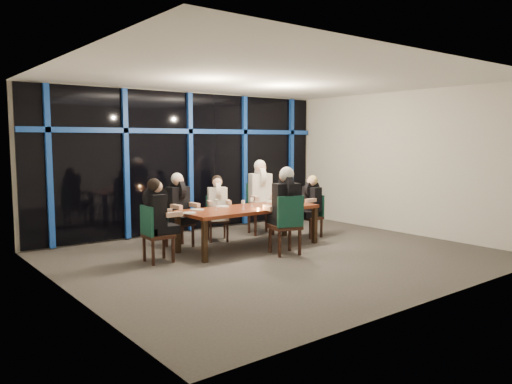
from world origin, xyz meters
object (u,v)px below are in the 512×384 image
chair_end_left (153,231)px  diner_far_mid (218,198)px  diner_far_right (261,186)px  chair_near_mid (287,222)px  diner_near_mid (285,198)px  diner_end_right (311,197)px  diner_end_left (157,208)px  chair_end_right (313,213)px  chair_far_right (259,205)px  diner_far_left (179,199)px  water_pitcher (286,200)px  chair_far_left (177,219)px  chair_far_mid (217,216)px  dining_table (249,211)px  wine_bottle (298,196)px

chair_end_left → diner_far_mid: (1.79, 0.83, 0.32)m
diner_far_mid → diner_far_right: 1.14m
chair_near_mid → diner_near_mid: size_ratio=1.03×
chair_end_left → diner_end_right: size_ratio=1.11×
diner_far_mid → diner_far_right: diner_far_right is taller
diner_end_left → diner_near_mid: diner_near_mid is taller
chair_end_right → diner_end_right: 0.35m
chair_far_right → diner_far_right: diner_far_right is taller
chair_far_right → diner_far_right: size_ratio=1.03×
chair_end_left → diner_far_left: 1.27m
chair_end_left → diner_far_right: size_ratio=0.90×
chair_end_right → water_pitcher: (-0.94, -0.23, 0.38)m
diner_near_mid → chair_far_left: bearing=-40.6°
chair_far_left → chair_far_right: bearing=-2.4°
chair_far_left → diner_far_right: size_ratio=0.90×
diner_end_right → diner_far_right: bearing=-148.1°
chair_end_right → diner_near_mid: bearing=-62.1°
chair_far_mid → chair_near_mid: size_ratio=0.85×
chair_far_mid → chair_end_left: bearing=-129.5°
chair_far_left → diner_far_right: (2.00, 0.00, 0.49)m
diner_end_left → water_pitcher: 2.55m
chair_far_mid → diner_near_mid: bearing=-57.4°
diner_far_mid → chair_end_left: bearing=-130.9°
chair_near_mid → diner_far_left: bearing=-41.4°
dining_table → diner_far_mid: size_ratio=3.03×
chair_near_mid → water_pitcher: bearing=-114.4°
chair_end_left → dining_table: bearing=-89.5°
diner_far_left → dining_table: bearing=-46.3°
diner_far_right → wine_bottle: bearing=-65.8°
dining_table → wine_bottle: wine_bottle is taller
chair_far_mid → diner_far_mid: bearing=-90.0°
chair_end_right → diner_near_mid: (-1.49, -0.83, 0.51)m
wine_bottle → chair_end_left: bearing=177.4°
diner_far_right → diner_end_right: 1.08m
dining_table → chair_end_right: bearing=1.5°
diner_far_left → wine_bottle: bearing=-28.9°
diner_end_right → water_pitcher: 0.90m
chair_near_mid → diner_end_left: 2.20m
chair_end_right → diner_end_right: diner_end_right is taller
chair_end_left → diner_near_mid: (2.07, -0.85, 0.47)m
diner_far_left → diner_near_mid: (1.15, -1.64, 0.09)m
chair_far_left → chair_near_mid: 2.13m
diner_end_right → chair_far_right: bearing=-151.7°
chair_end_right → chair_far_mid: bearing=-118.7°
wine_bottle → diner_far_left: bearing=156.1°
chair_end_right → wine_bottle: 0.69m
chair_far_right → diner_end_left: size_ratio=1.17×
wine_bottle → dining_table: bearing=176.1°
wine_bottle → chair_end_right: bearing=12.8°
dining_table → diner_end_left: (-1.81, 0.06, 0.21)m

